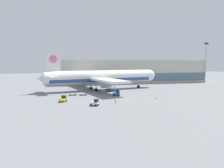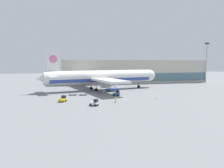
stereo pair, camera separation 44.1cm
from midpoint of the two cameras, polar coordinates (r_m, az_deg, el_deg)
name	(u,v)px [view 2 (the right image)]	position (r m, az deg, el deg)	size (l,w,h in m)	color
ground_plane	(121,98)	(76.97, 2.56, -3.74)	(400.00, 400.00, 0.00)	slate
terminal_building	(135,72)	(138.11, 6.12, 3.27)	(90.00, 18.20, 14.00)	#BCB7A8
light_mast	(206,60)	(150.70, 23.50, 5.84)	(2.80, 0.50, 25.05)	#9EA0A5
airplane_main	(101,77)	(99.55, -2.88, 1.76)	(57.45, 48.63, 17.00)	white
scissor_lift_loader	(112,87)	(95.51, 0.16, -0.72)	(5.70, 4.26, 5.15)	#284C99
baggage_tug_foreground	(117,94)	(82.25, 1.39, -2.52)	(2.76, 2.70, 2.00)	#2D66B7
baggage_tug_mid	(94,103)	(63.57, -4.42, -4.92)	(2.79, 2.67, 2.00)	silver
baggage_tug_far	(63,99)	(71.49, -12.55, -3.87)	(2.65, 2.80, 2.00)	yellow
baggage_dolly_lead	(73,94)	(84.86, -10.09, -2.68)	(3.77, 1.83, 0.48)	#56565B
baggage_dolly_second	(83,94)	(84.35, -7.38, -2.69)	(3.77, 1.83, 0.48)	#56565B
ground_crew_near	(115,99)	(68.20, 1.05, -4.01)	(0.37, 0.51, 1.83)	black
traffic_cone_near	(156,98)	(76.89, 11.51, -3.59)	(0.40, 0.40, 0.72)	black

